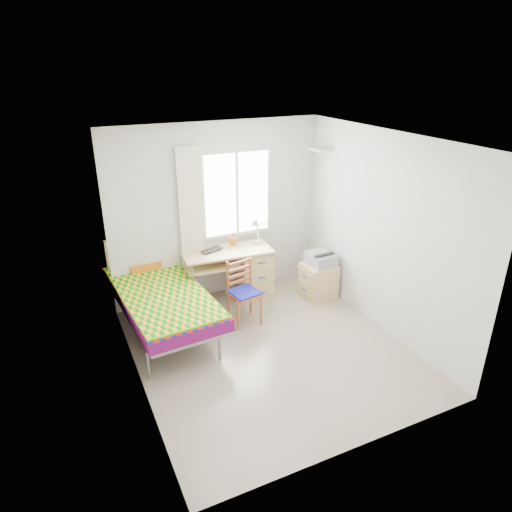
{
  "coord_description": "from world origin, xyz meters",
  "views": [
    {
      "loc": [
        -2.2,
        -4.27,
        3.37
      ],
      "look_at": [
        0.06,
        0.55,
        1.06
      ],
      "focal_mm": 32.0,
      "sensor_mm": 36.0,
      "label": 1
    }
  ],
  "objects_px": {
    "cabinet": "(318,280)",
    "printer": "(321,258)",
    "desk": "(249,269)",
    "bed": "(160,294)",
    "chair": "(243,288)"
  },
  "relations": [
    {
      "from": "bed",
      "to": "desk",
      "type": "distance_m",
      "value": 1.46
    },
    {
      "from": "bed",
      "to": "cabinet",
      "type": "xyz_separation_m",
      "value": [
        2.38,
        -0.21,
        -0.21
      ]
    },
    {
      "from": "bed",
      "to": "chair",
      "type": "xyz_separation_m",
      "value": [
        1.07,
        -0.37,
        0.02
      ]
    },
    {
      "from": "desk",
      "to": "cabinet",
      "type": "bearing_deg",
      "value": -22.06
    },
    {
      "from": "desk",
      "to": "chair",
      "type": "height_order",
      "value": "chair"
    },
    {
      "from": "bed",
      "to": "cabinet",
      "type": "height_order",
      "value": "bed"
    },
    {
      "from": "cabinet",
      "to": "printer",
      "type": "relative_size",
      "value": 1.21
    },
    {
      "from": "desk",
      "to": "printer",
      "type": "height_order",
      "value": "desk"
    },
    {
      "from": "bed",
      "to": "cabinet",
      "type": "bearing_deg",
      "value": -9.52
    },
    {
      "from": "desk",
      "to": "chair",
      "type": "relative_size",
      "value": 1.53
    },
    {
      "from": "desk",
      "to": "bed",
      "type": "bearing_deg",
      "value": -164.61
    },
    {
      "from": "cabinet",
      "to": "printer",
      "type": "height_order",
      "value": "printer"
    },
    {
      "from": "desk",
      "to": "chair",
      "type": "distance_m",
      "value": 0.74
    },
    {
      "from": "bed",
      "to": "chair",
      "type": "height_order",
      "value": "bed"
    },
    {
      "from": "chair",
      "to": "printer",
      "type": "bearing_deg",
      "value": -2.98
    }
  ]
}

